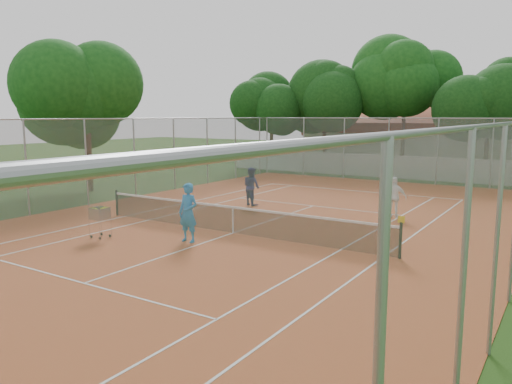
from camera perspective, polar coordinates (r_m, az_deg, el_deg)
The scene contains 12 objects.
ground at distance 17.76m, azimuth -2.62°, elevation -4.77°, with size 120.00×120.00×0.00m, color #1B390F.
court_pad at distance 17.76m, azimuth -2.62°, elevation -4.73°, with size 18.00×34.00×0.02m, color #B04B22.
court_lines at distance 17.75m, azimuth -2.62°, elevation -4.69°, with size 10.98×23.78×0.01m, color white.
tennis_net at distance 17.65m, azimuth -2.63°, elevation -3.15°, with size 11.88×0.10×0.98m, color black.
perimeter_fence at distance 17.40m, azimuth -2.67°, elevation 1.65°, with size 18.00×34.00×4.00m, color slate.
boundary_wall at distance 34.73m, azimuth 15.81°, elevation 2.77°, with size 26.00×0.30×1.50m, color silver.
clubhouse at distance 44.77m, azimuth 17.19°, elevation 5.82°, with size 16.40×9.00×4.40m, color beige.
tropical_trees at distance 37.46m, azimuth 17.44°, elevation 9.62°, with size 29.00×19.00×10.00m, color black.
player_near at distance 16.48m, azimuth -7.76°, elevation -2.35°, with size 0.71×0.47×1.95m, color blue.
player_far_left at distance 23.10m, azimuth -0.52°, elevation 0.66°, with size 0.86×0.67×1.77m, color #211A4F.
player_far_right at distance 21.13m, azimuth 15.54°, elevation -0.57°, with size 0.97×0.40×1.66m, color white.
ball_hopper at distance 17.71m, azimuth -17.40°, elevation -3.23°, with size 0.55×0.55×1.15m, color #AAA9B0.
Camera 1 is at (10.00, -14.09, 4.12)m, focal length 35.00 mm.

